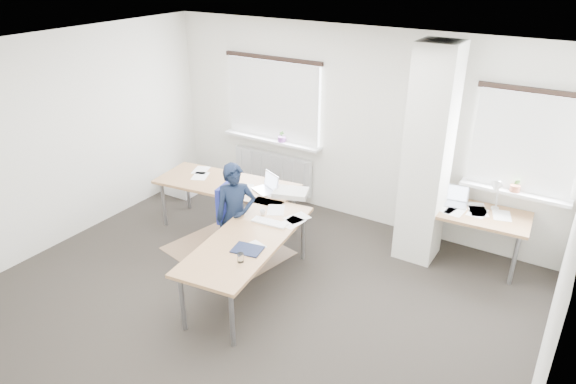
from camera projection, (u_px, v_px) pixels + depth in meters
The scene contains 8 objects.
ground at pixel (252, 298), 6.01m from camera, with size 6.00×6.00×0.00m, color #2A2722.
room_shell at pixel (286, 149), 5.52m from camera, with size 6.04×5.04×2.82m.
floor_mat at pixel (228, 251), 6.94m from camera, with size 1.45×1.23×0.01m, color #89684A.
white_crate at pixel (181, 184), 8.52m from camera, with size 0.52×0.37×0.31m, color white.
desk_main at pixel (240, 210), 6.52m from camera, with size 2.70×2.63×0.96m.
desk_side at pixel (471, 214), 6.43m from camera, with size 1.44×0.78×1.22m.
task_chair at pixel (239, 238), 6.70m from camera, with size 0.56×0.55×1.02m.
person at pixel (236, 216), 6.38m from camera, with size 0.50×0.33×1.38m, color black.
Camera 1 is at (2.94, -3.93, 3.71)m, focal length 32.00 mm.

